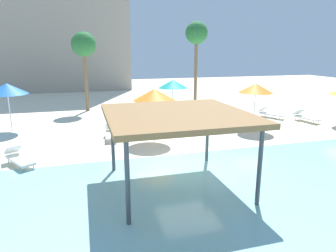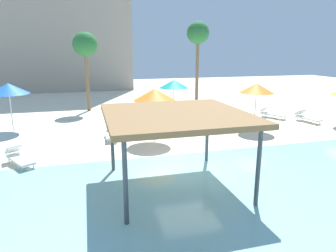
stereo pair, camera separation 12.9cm
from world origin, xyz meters
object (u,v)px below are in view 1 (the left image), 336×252
Objects in this scene: lounge_chair_3 at (270,113)px; beach_umbrella_orange_6 at (154,95)px; palm_tree_1 at (196,35)px; lounge_chair_0 at (111,133)px; shade_pavilion at (177,117)px; lounge_chair_4 at (305,117)px; beach_umbrella_orange_3 at (256,88)px; beach_umbrella_teal_7 at (173,84)px; beach_umbrella_blue_1 at (7,89)px; palm_tree_0 at (84,46)px; lounge_chair_2 at (19,158)px.

beach_umbrella_orange_6 is at bearing -98.47° from lounge_chair_3.
lounge_chair_0 is at bearing -133.58° from palm_tree_1.
lounge_chair_4 is at bearing 32.42° from shade_pavilion.
beach_umbrella_orange_3 is at bearing -87.55° from lounge_chair_4.
lounge_chair_0 is at bearing -97.03° from lounge_chair_4.
lounge_chair_3 is (11.67, 2.32, 0.00)m from lounge_chair_0.
beach_umbrella_orange_3 is 5.51m from beach_umbrella_teal_7.
beach_umbrella_blue_1 is 8.96m from beach_umbrella_orange_6.
lounge_chair_3 is at bearing 105.87° from lounge_chair_0.
beach_umbrella_orange_3 is 1.47× the size of lounge_chair_0.
lounge_chair_0 is 13.29m from lounge_chair_4.
palm_tree_0 is at bearing -128.73° from lounge_chair_4.
beach_umbrella_orange_3 is at bearing 91.98° from lounge_chair_0.
beach_umbrella_teal_7 is 1.46× the size of lounge_chair_2.
shade_pavilion is 9.44m from beach_umbrella_orange_3.
lounge_chair_0 is at bearing -107.07° from lounge_chair_3.
palm_tree_1 is at bearing 0.39° from palm_tree_0.
beach_umbrella_orange_3 is at bearing -14.15° from beach_umbrella_blue_1.
beach_umbrella_blue_1 is 6.75m from lounge_chair_2.
shade_pavilion reaches higher than lounge_chair_2.
shade_pavilion is 2.45× the size of lounge_chair_2.
beach_umbrella_teal_7 is 9.40m from lounge_chair_4.
palm_tree_0 is (-2.76, 15.37, 2.53)m from shade_pavilion.
lounge_chair_2 is at bearing -49.77° from lounge_chair_0.
palm_tree_0 is (3.09, 11.59, 4.75)m from lounge_chair_2.
beach_umbrella_teal_7 reaches higher than lounge_chair_3.
shade_pavilion is 1.68× the size of beach_umbrella_teal_7.
beach_umbrella_orange_3 is 1.44× the size of lounge_chair_4.
beach_umbrella_orange_3 is at bearing 71.01° from lounge_chair_2.
beach_umbrella_blue_1 is 1.48× the size of lounge_chair_3.
shade_pavilion is 17.12m from palm_tree_1.
lounge_chair_3 is 0.99× the size of lounge_chair_4.
beach_umbrella_blue_1 is 17.48m from lounge_chair_3.
lounge_chair_2 is 0.31× the size of palm_tree_0.
beach_umbrella_blue_1 is at bearing -107.45° from lounge_chair_4.
beach_umbrella_blue_1 reaches higher than shade_pavilion.
beach_umbrella_teal_7 is (2.86, 10.05, -0.01)m from shade_pavilion.
lounge_chair_2 and lounge_chair_3 have the same top height.
lounge_chair_4 is at bearing -7.87° from beach_umbrella_blue_1.
lounge_chair_0 is (-1.68, 6.77, -2.23)m from shade_pavilion.
palm_tree_1 is (8.24, 8.66, 5.68)m from lounge_chair_0.
beach_umbrella_orange_3 is 1.46× the size of lounge_chair_3.
shade_pavilion is 1.64× the size of beach_umbrella_blue_1.
lounge_chair_4 is 17.11m from palm_tree_0.
lounge_chair_4 is at bearing -29.14° from palm_tree_0.
lounge_chair_0 is 0.31× the size of palm_tree_0.
beach_umbrella_teal_7 is 1.45× the size of lounge_chair_3.
lounge_chair_3 is at bearing 19.87° from beach_umbrella_orange_6.
beach_umbrella_teal_7 is at bearing 95.31° from lounge_chair_2.
palm_tree_0 reaches higher than beach_umbrella_orange_3.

